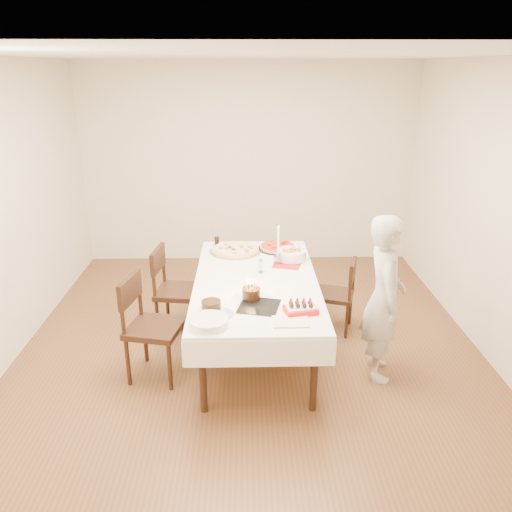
{
  "coord_description": "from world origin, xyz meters",
  "views": [
    {
      "loc": [
        -0.04,
        -4.28,
        2.62
      ],
      "look_at": [
        0.06,
        0.0,
        0.98
      ],
      "focal_mm": 35.0,
      "sensor_mm": 36.0,
      "label": 1
    }
  ],
  "objects_px": {
    "chair_left_dessert": "(155,328)",
    "birthday_cake": "(251,290)",
    "person": "(384,298)",
    "strawberry_box": "(301,309)",
    "pizza_pepperoni": "(278,247)",
    "layer_cake": "(211,306)",
    "chair_right_savory": "(335,295)",
    "cola_glass": "(217,241)",
    "dining_table": "(256,315)",
    "pasta_bowl": "(291,255)",
    "pizza_white": "(235,250)",
    "chair_left_savory": "(179,291)",
    "taper_candle": "(278,244)"
  },
  "relations": [
    {
      "from": "pasta_bowl",
      "to": "birthday_cake",
      "type": "bearing_deg",
      "value": -115.01
    },
    {
      "from": "chair_right_savory",
      "to": "chair_left_savory",
      "type": "height_order",
      "value": "chair_left_savory"
    },
    {
      "from": "pizza_white",
      "to": "taper_candle",
      "type": "height_order",
      "value": "taper_candle"
    },
    {
      "from": "person",
      "to": "strawberry_box",
      "type": "bearing_deg",
      "value": 113.91
    },
    {
      "from": "dining_table",
      "to": "person",
      "type": "bearing_deg",
      "value": -21.34
    },
    {
      "from": "chair_left_dessert",
      "to": "pasta_bowl",
      "type": "bearing_deg",
      "value": -132.03
    },
    {
      "from": "chair_left_dessert",
      "to": "birthday_cake",
      "type": "xyz_separation_m",
      "value": [
        0.84,
        -0.0,
        0.36
      ]
    },
    {
      "from": "pizza_white",
      "to": "birthday_cake",
      "type": "relative_size",
      "value": 3.62
    },
    {
      "from": "person",
      "to": "pizza_white",
      "type": "height_order",
      "value": "person"
    },
    {
      "from": "chair_left_savory",
      "to": "pizza_white",
      "type": "xyz_separation_m",
      "value": [
        0.57,
        0.38,
        0.31
      ]
    },
    {
      "from": "person",
      "to": "cola_glass",
      "type": "distance_m",
      "value": 2.04
    },
    {
      "from": "pasta_bowl",
      "to": "cola_glass",
      "type": "bearing_deg",
      "value": 149.39
    },
    {
      "from": "pizza_pepperoni",
      "to": "layer_cake",
      "type": "bearing_deg",
      "value": -113.67
    },
    {
      "from": "birthday_cake",
      "to": "dining_table",
      "type": "bearing_deg",
      "value": 83.18
    },
    {
      "from": "chair_left_savory",
      "to": "birthday_cake",
      "type": "distance_m",
      "value": 1.13
    },
    {
      "from": "chair_left_dessert",
      "to": "strawberry_box",
      "type": "xyz_separation_m",
      "value": [
        1.24,
        -0.26,
        0.31
      ]
    },
    {
      "from": "pizza_white",
      "to": "pasta_bowl",
      "type": "relative_size",
      "value": 1.86
    },
    {
      "from": "chair_right_savory",
      "to": "cola_glass",
      "type": "height_order",
      "value": "cola_glass"
    },
    {
      "from": "pizza_white",
      "to": "cola_glass",
      "type": "xyz_separation_m",
      "value": [
        -0.21,
        0.22,
        0.03
      ]
    },
    {
      "from": "strawberry_box",
      "to": "chair_right_savory",
      "type": "bearing_deg",
      "value": 65.87
    },
    {
      "from": "chair_left_savory",
      "to": "birthday_cake",
      "type": "relative_size",
      "value": 6.05
    },
    {
      "from": "taper_candle",
      "to": "strawberry_box",
      "type": "relative_size",
      "value": 1.58
    },
    {
      "from": "pizza_white",
      "to": "pasta_bowl",
      "type": "distance_m",
      "value": 0.63
    },
    {
      "from": "pasta_bowl",
      "to": "cola_glass",
      "type": "height_order",
      "value": "pasta_bowl"
    },
    {
      "from": "pasta_bowl",
      "to": "birthday_cake",
      "type": "height_order",
      "value": "birthday_cake"
    },
    {
      "from": "dining_table",
      "to": "layer_cake",
      "type": "bearing_deg",
      "value": -121.09
    },
    {
      "from": "pasta_bowl",
      "to": "chair_right_savory",
      "type": "bearing_deg",
      "value": -12.61
    },
    {
      "from": "chair_right_savory",
      "to": "layer_cake",
      "type": "relative_size",
      "value": 3.91
    },
    {
      "from": "cola_glass",
      "to": "birthday_cake",
      "type": "distance_m",
      "value": 1.43
    },
    {
      "from": "chair_left_savory",
      "to": "pasta_bowl",
      "type": "relative_size",
      "value": 3.1
    },
    {
      "from": "person",
      "to": "taper_candle",
      "type": "height_order",
      "value": "person"
    },
    {
      "from": "pasta_bowl",
      "to": "chair_left_dessert",
      "type": "bearing_deg",
      "value": -144.39
    },
    {
      "from": "birthday_cake",
      "to": "strawberry_box",
      "type": "relative_size",
      "value": 0.6
    },
    {
      "from": "pizza_pepperoni",
      "to": "birthday_cake",
      "type": "distance_m",
      "value": 1.28
    },
    {
      "from": "layer_cake",
      "to": "birthday_cake",
      "type": "distance_m",
      "value": 0.39
    },
    {
      "from": "birthday_cake",
      "to": "layer_cake",
      "type": "bearing_deg",
      "value": -147.95
    },
    {
      "from": "cola_glass",
      "to": "birthday_cake",
      "type": "relative_size",
      "value": 0.63
    },
    {
      "from": "chair_left_dessert",
      "to": "layer_cake",
      "type": "distance_m",
      "value": 0.64
    },
    {
      "from": "chair_left_dessert",
      "to": "layer_cake",
      "type": "height_order",
      "value": "chair_left_dessert"
    },
    {
      "from": "chair_right_savory",
      "to": "cola_glass",
      "type": "bearing_deg",
      "value": 173.51
    },
    {
      "from": "taper_candle",
      "to": "cola_glass",
      "type": "bearing_deg",
      "value": 138.87
    },
    {
      "from": "chair_left_savory",
      "to": "taper_candle",
      "type": "bearing_deg",
      "value": -170.49
    },
    {
      "from": "person",
      "to": "pasta_bowl",
      "type": "relative_size",
      "value": 4.96
    },
    {
      "from": "pizza_pepperoni",
      "to": "strawberry_box",
      "type": "bearing_deg",
      "value": -86.51
    },
    {
      "from": "chair_right_savory",
      "to": "cola_glass",
      "type": "distance_m",
      "value": 1.42
    },
    {
      "from": "chair_left_savory",
      "to": "birthday_cake",
      "type": "bearing_deg",
      "value": 140.38
    },
    {
      "from": "dining_table",
      "to": "chair_left_savory",
      "type": "xyz_separation_m",
      "value": [
        -0.78,
        0.35,
        0.09
      ]
    },
    {
      "from": "pasta_bowl",
      "to": "strawberry_box",
      "type": "height_order",
      "value": "pasta_bowl"
    },
    {
      "from": "layer_cake",
      "to": "pasta_bowl",
      "type": "bearing_deg",
      "value": 56.0
    },
    {
      "from": "pasta_bowl",
      "to": "birthday_cake",
      "type": "xyz_separation_m",
      "value": [
        -0.43,
        -0.91,
        0.03
      ]
    }
  ]
}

